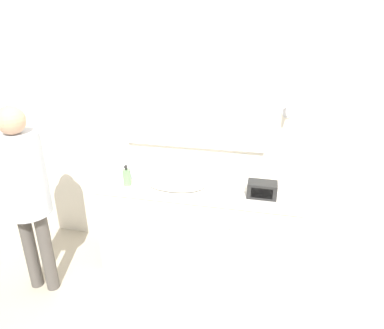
{
  "coord_description": "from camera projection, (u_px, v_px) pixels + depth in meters",
  "views": [
    {
      "loc": [
        0.52,
        -2.3,
        2.18
      ],
      "look_at": [
        -0.06,
        0.3,
        1.04
      ],
      "focal_mm": 32.0,
      "sensor_mm": 36.0,
      "label": 1
    }
  ],
  "objects": [
    {
      "name": "picture_frame",
      "position": [
        240.0,
        181.0,
        2.9
      ],
      "size": [
        0.09,
        0.01,
        0.14
      ],
      "color": "#B2B2B7",
      "rests_on": "vanity_counter"
    },
    {
      "name": "vanity_counter",
      "position": [
        198.0,
        227.0,
        3.13
      ],
      "size": [
        1.78,
        0.55,
        0.84
      ],
      "color": "white",
      "rests_on": "ground_plane"
    },
    {
      "name": "wall_back",
      "position": [
        205.0,
        128.0,
        3.07
      ],
      "size": [
        8.0,
        0.18,
        2.55
      ],
      "color": "silver",
      "rests_on": "ground_plane"
    },
    {
      "name": "soap_bottle",
      "position": [
        127.0,
        177.0,
        2.96
      ],
      "size": [
        0.07,
        0.07,
        0.19
      ],
      "color": "#709966",
      "rests_on": "vanity_counter"
    },
    {
      "name": "sink_basin",
      "position": [
        176.0,
        183.0,
        2.98
      ],
      "size": [
        0.52,
        0.36,
        0.19
      ],
      "color": "silver",
      "rests_on": "vanity_counter"
    },
    {
      "name": "ground_plane",
      "position": [
        191.0,
        287.0,
        3.02
      ],
      "size": [
        14.0,
        14.0,
        0.0
      ],
      "primitive_type": "plane",
      "color": "#B2A893"
    },
    {
      "name": "hand_towel_near_sink",
      "position": [
        124.0,
        173.0,
        3.16
      ],
      "size": [
        0.17,
        0.11,
        0.05
      ],
      "color": "#A8B7C6",
      "rests_on": "vanity_counter"
    },
    {
      "name": "metal_tray",
      "position": [
        287.0,
        189.0,
        2.9
      ],
      "size": [
        0.15,
        0.13,
        0.01
      ],
      "color": "silver",
      "rests_on": "vanity_counter"
    },
    {
      "name": "appliance_box",
      "position": [
        262.0,
        190.0,
        2.77
      ],
      "size": [
        0.24,
        0.14,
        0.13
      ],
      "color": "black",
      "rests_on": "vanity_counter"
    },
    {
      "name": "person",
      "position": [
        24.0,
        184.0,
        2.64
      ],
      "size": [
        0.35,
        0.35,
        1.62
      ],
      "color": "#514C47",
      "rests_on": "ground_plane"
    }
  ]
}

